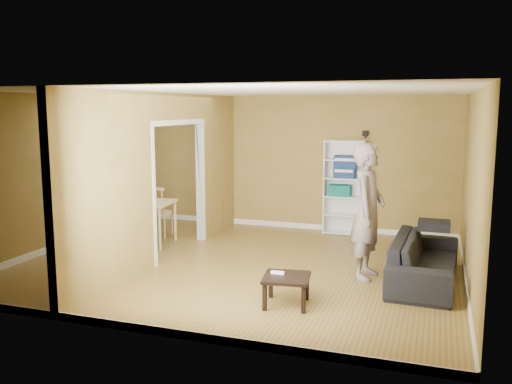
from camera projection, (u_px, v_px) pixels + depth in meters
room_shell at (239, 180)px, 8.10m from camera, size 6.50×6.50×6.50m
partition at (167, 177)px, 8.48m from camera, size 0.22×5.50×2.60m
wall_speaker at (365, 133)px, 10.04m from camera, size 0.10×0.10×0.10m
sofa at (425, 253)px, 7.41m from camera, size 2.16×1.01×0.81m
person at (368, 200)px, 7.48m from camera, size 0.87×0.71×2.23m
bookshelf at (345, 187)px, 10.22m from camera, size 0.75×0.33×1.78m
paper_box_teal at (340, 190)px, 10.22m from camera, size 0.41×0.27×0.21m
paper_box_navy_b at (345, 172)px, 10.14m from camera, size 0.40×0.26×0.20m
paper_box_navy_c at (346, 161)px, 10.10m from camera, size 0.42×0.27×0.21m
coffee_table at (287, 280)px, 6.52m from camera, size 0.55×0.55×0.37m
game_controller at (278, 272)px, 6.60m from camera, size 0.16×0.04×0.03m
dining_table at (138, 206)px, 9.47m from camera, size 1.21×0.81×0.75m
chair_left at (102, 213)px, 9.68m from camera, size 0.58×0.58×1.02m
chair_near at (124, 222)px, 8.91m from camera, size 0.52×0.52×1.03m
chair_far at (161, 211)px, 10.04m from camera, size 0.44×0.44×0.95m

